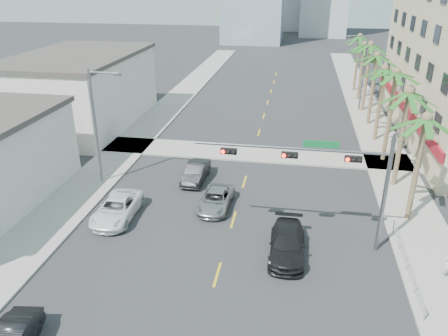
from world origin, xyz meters
name	(u,v)px	position (x,y,z in m)	size (l,w,h in m)	color
ground	(202,327)	(0.00, 0.00, 0.00)	(260.00, 260.00, 0.00)	#262628
sidewalk_right	(392,171)	(12.00, 20.00, 0.07)	(4.00, 120.00, 0.15)	gray
sidewalk_left	(121,153)	(-12.00, 20.00, 0.07)	(4.00, 120.00, 0.15)	gray
sidewalk_cross	(253,153)	(0.00, 22.00, 0.07)	(80.00, 4.00, 0.15)	gray
building_left_far	(81,91)	(-19.50, 28.00, 3.60)	(11.00, 18.00, 7.20)	beige
traffic_signal_mast	(329,170)	(5.78, 7.95, 5.06)	(11.12, 0.54, 7.20)	slate
palm_tree_0	(426,119)	(11.60, 12.00, 7.08)	(4.80, 4.80, 7.80)	brown
palm_tree_1	(409,93)	(11.60, 17.20, 7.43)	(4.80, 4.80, 8.16)	brown
palm_tree_2	(396,73)	(11.60, 22.40, 7.78)	(4.80, 4.80, 8.52)	brown
palm_tree_3	(385,69)	(11.60, 27.60, 7.08)	(4.80, 4.80, 7.80)	brown
palm_tree_4	(377,56)	(11.60, 32.80, 7.43)	(4.80, 4.80, 8.16)	brown
palm_tree_5	(371,45)	(11.60, 38.00, 7.78)	(4.80, 4.80, 8.52)	brown
palm_tree_6	(364,45)	(11.60, 43.20, 7.08)	(4.80, 4.80, 7.80)	brown
palm_tree_7	(360,37)	(11.60, 48.40, 7.43)	(4.80, 4.80, 8.16)	brown
streetlight_left	(97,122)	(-11.00, 14.00, 5.06)	(2.55, 0.25, 9.00)	slate
streetlight_right	(362,69)	(11.00, 38.00, 5.06)	(2.55, 0.25, 9.00)	slate
guardrail	(407,262)	(10.30, 6.00, 0.67)	(0.08, 8.08, 1.00)	silver
car_parked_far	(117,209)	(-7.80, 8.92, 0.72)	(2.38, 5.16, 1.43)	white
car_lane_left	(196,172)	(-3.89, 15.63, 0.72)	(1.52, 4.35, 1.43)	black
car_lane_center	(216,200)	(-1.50, 11.48, 0.63)	(2.09, 4.54, 1.26)	#A6A6AA
car_lane_right	(287,244)	(3.70, 6.59, 0.73)	(2.05, 5.05, 1.47)	black
pedestrian	(448,264)	(12.31, 5.69, 1.01)	(0.63, 0.41, 1.72)	silver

